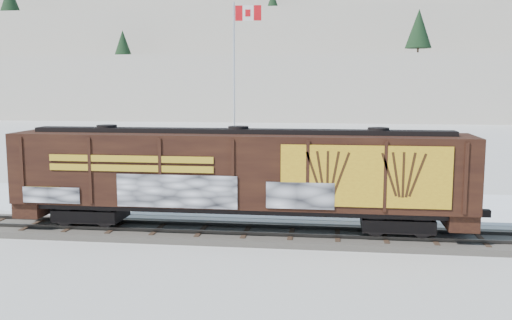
# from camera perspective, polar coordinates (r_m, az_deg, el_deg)

# --- Properties ---
(ground) EXTENTS (500.00, 500.00, 0.00)m
(ground) POSITION_cam_1_polar(r_m,az_deg,el_deg) (25.96, -5.34, -7.51)
(ground) COLOR white
(ground) RESTS_ON ground
(rail_track) EXTENTS (50.00, 3.40, 0.43)m
(rail_track) POSITION_cam_1_polar(r_m,az_deg,el_deg) (25.92, -5.34, -7.20)
(rail_track) COLOR #59544C
(rail_track) RESTS_ON ground
(parking_strip) EXTENTS (40.00, 8.00, 0.03)m
(parking_strip) POSITION_cam_1_polar(r_m,az_deg,el_deg) (33.11, -2.46, -4.15)
(parking_strip) COLOR white
(parking_strip) RESTS_ON ground
(hillside) EXTENTS (360.00, 110.00, 93.00)m
(hillside) POSITION_cam_1_polar(r_m,az_deg,el_deg) (164.49, 5.59, 10.22)
(hillside) COLOR white
(hillside) RESTS_ON ground
(hopper_railcar) EXTENTS (19.95, 3.06, 4.39)m
(hopper_railcar) POSITION_cam_1_polar(r_m,az_deg,el_deg) (25.04, -1.75, -1.26)
(hopper_railcar) COLOR black
(hopper_railcar) RESTS_ON rail_track
(flagpole) EXTENTS (2.30, 0.90, 12.13)m
(flagpole) POSITION_cam_1_polar(r_m,az_deg,el_deg) (38.91, -2.03, 4.32)
(flagpole) COLOR silver
(flagpole) RESTS_ON ground
(car_silver) EXTENTS (4.50, 2.41, 1.45)m
(car_silver) POSITION_cam_1_polar(r_m,az_deg,el_deg) (31.69, -6.49, -3.35)
(car_silver) COLOR silver
(car_silver) RESTS_ON parking_strip
(car_white) EXTENTS (4.52, 2.25, 1.42)m
(car_white) POSITION_cam_1_polar(r_m,az_deg,el_deg) (31.80, -1.20, -3.29)
(car_white) COLOR silver
(car_white) RESTS_ON parking_strip
(car_dark) EXTENTS (5.13, 3.07, 1.39)m
(car_dark) POSITION_cam_1_polar(r_m,az_deg,el_deg) (33.31, 4.64, -2.85)
(car_dark) COLOR black
(car_dark) RESTS_ON parking_strip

